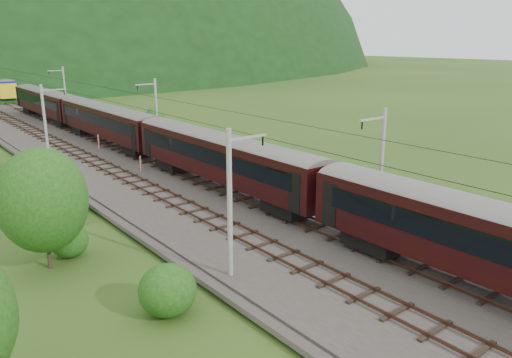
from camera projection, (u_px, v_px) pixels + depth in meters
ground at (313, 251)px, 30.76m from camera, size 600.00×600.00×0.00m
railbed at (221, 207)px, 38.28m from camera, size 14.00×220.00×0.30m
track_left at (194, 211)px, 36.79m from camera, size 2.40×220.00×0.27m
track_right at (246, 198)px, 39.65m from camera, size 2.40×220.00×0.27m
catenary_left at (46, 123)px, 50.07m from camera, size 2.54×192.28×8.00m
catenary_right at (156, 112)px, 57.37m from camera, size 2.54×192.28×8.00m
overhead_wires at (219, 117)px, 36.40m from camera, size 4.83×198.00×0.03m
train at (155, 130)px, 50.15m from camera, size 3.18×152.07×5.54m
hazard_post_near at (141, 163)px, 48.05m from camera, size 0.16×0.16×1.47m
hazard_post_far at (99, 142)px, 57.74m from camera, size 0.18×0.18×1.67m
vegetation_right at (333, 170)px, 44.98m from camera, size 6.91×90.93×2.52m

